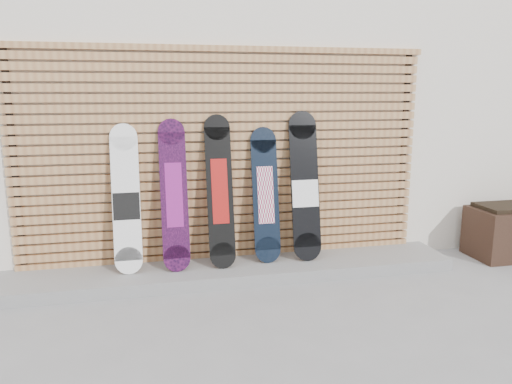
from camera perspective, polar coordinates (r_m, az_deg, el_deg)
ground at (r=4.58m, az=0.51°, el=-12.42°), size 80.00×80.00×0.00m
building at (r=7.71m, az=-1.75°, el=11.08°), size 12.00×5.00×3.60m
concrete_step at (r=5.15m, az=-2.86°, el=-8.94°), size 4.60×0.70×0.12m
slat_wall at (r=5.15m, az=-3.54°, el=4.25°), size 4.26×0.08×2.29m
snowboard_0 at (r=4.97m, az=-14.62°, el=-0.87°), size 0.26×0.32×1.43m
snowboard_1 at (r=4.95m, az=-9.35°, el=-0.33°), size 0.26×0.36×1.47m
snowboard_2 at (r=4.99m, az=-4.16°, el=0.09°), size 0.26×0.37×1.51m
snowboard_3 at (r=5.12m, az=1.09°, el=-0.34°), size 0.27×0.30×1.37m
snowboard_4 at (r=5.20m, az=5.60°, el=0.56°), size 0.30×0.34×1.53m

